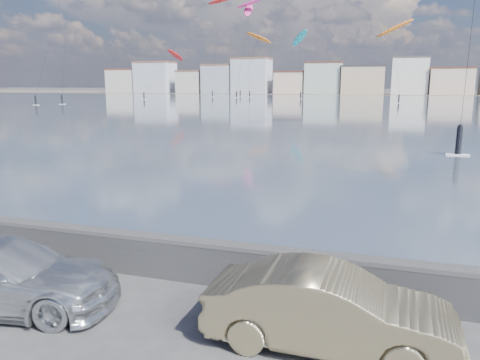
# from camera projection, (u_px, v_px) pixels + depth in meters

# --- Properties ---
(ground) EXTENTS (700.00, 700.00, 0.00)m
(ground) POSITION_uv_depth(u_px,v_px,m) (122.00, 337.00, 8.52)
(ground) COLOR #333335
(ground) RESTS_ON ground
(bay_water) EXTENTS (500.00, 177.00, 0.00)m
(bay_water) POSITION_uv_depth(u_px,v_px,m) (367.00, 106.00, 93.90)
(bay_water) COLOR #2F4457
(bay_water) RESTS_ON ground
(far_shore_strip) EXTENTS (500.00, 60.00, 0.00)m
(far_shore_strip) POSITION_uv_depth(u_px,v_px,m) (379.00, 94.00, 195.14)
(far_shore_strip) COLOR #4C473D
(far_shore_strip) RESTS_ON ground
(seawall) EXTENTS (400.00, 0.36, 1.08)m
(seawall) POSITION_uv_depth(u_px,v_px,m) (182.00, 256.00, 10.92)
(seawall) COLOR #28282B
(seawall) RESTS_ON ground
(far_buildings) EXTENTS (240.79, 13.26, 14.60)m
(far_buildings) POSITION_uv_depth(u_px,v_px,m) (383.00, 79.00, 180.46)
(far_buildings) COLOR beige
(far_buildings) RESTS_ON ground
(car_silver) EXTENTS (5.18, 2.89, 1.42)m
(car_silver) POSITION_uv_depth(u_px,v_px,m) (0.00, 274.00, 9.56)
(car_silver) COLOR silver
(car_silver) RESTS_ON ground
(car_champagne) EXTENTS (4.31, 1.51, 1.42)m
(car_champagne) POSITION_uv_depth(u_px,v_px,m) (330.00, 310.00, 8.06)
(car_champagne) COLOR tan
(car_champagne) RESTS_ON ground
(kitesurfer_0) EXTENTS (5.38, 12.34, 30.30)m
(kitesurfer_0) POSITION_uv_depth(u_px,v_px,m) (249.00, 11.00, 150.44)
(kitesurfer_0) COLOR #E5338C
(kitesurfer_0) RESTS_ON ground
(kitesurfer_4) EXTENTS (8.78, 10.16, 19.43)m
(kitesurfer_4) POSITION_uv_depth(u_px,v_px,m) (395.00, 29.00, 110.20)
(kitesurfer_4) COLOR orange
(kitesurfer_4) RESTS_ON ground
(kitesurfer_6) EXTENTS (10.28, 11.89, 22.51)m
(kitesurfer_6) POSITION_uv_depth(u_px,v_px,m) (259.00, 38.00, 159.81)
(kitesurfer_6) COLOR orange
(kitesurfer_6) RESTS_ON ground
(kitesurfer_8) EXTENTS (10.59, 16.33, 31.11)m
(kitesurfer_8) POSITION_uv_depth(u_px,v_px,m) (250.00, 4.00, 148.21)
(kitesurfer_8) COLOR #E5338C
(kitesurfer_8) RESTS_ON ground
(kitesurfer_9) EXTENTS (10.78, 16.49, 32.62)m
(kitesurfer_9) POSITION_uv_depth(u_px,v_px,m) (220.00, 2.00, 156.91)
(kitesurfer_9) COLOR red
(kitesurfer_9) RESTS_ON ground
(kitesurfer_11) EXTENTS (7.23, 16.88, 20.40)m
(kitesurfer_11) POSITION_uv_depth(u_px,v_px,m) (300.00, 39.00, 140.13)
(kitesurfer_11) COLOR #19BFBF
(kitesurfer_11) RESTS_ON ground
(kitesurfer_12) EXTENTS (4.75, 20.12, 14.43)m
(kitesurfer_12) POSITION_uv_depth(u_px,v_px,m) (175.00, 56.00, 139.39)
(kitesurfer_12) COLOR red
(kitesurfer_12) RESTS_ON ground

